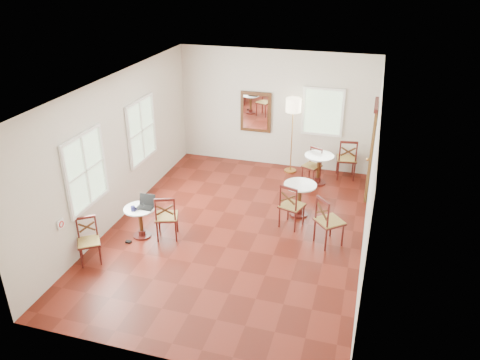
% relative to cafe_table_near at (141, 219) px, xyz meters
% --- Properties ---
extents(ground, '(7.00, 7.00, 0.00)m').
position_rel_cafe_table_near_xyz_m(ground, '(1.73, 0.73, -0.40)').
color(ground, '#5D1910').
rests_on(ground, ground).
extents(room_shell, '(5.02, 7.02, 3.01)m').
position_rel_cafe_table_near_xyz_m(room_shell, '(1.67, 1.00, 1.49)').
color(room_shell, beige).
rests_on(room_shell, ground).
extents(cafe_table_near, '(0.61, 0.61, 0.64)m').
position_rel_cafe_table_near_xyz_m(cafe_table_near, '(0.00, 0.00, 0.00)').
color(cafe_table_near, '#4A1612').
rests_on(cafe_table_near, ground).
extents(cafe_table_mid, '(0.69, 0.69, 0.73)m').
position_rel_cafe_table_near_xyz_m(cafe_table_mid, '(2.84, 1.73, 0.05)').
color(cafe_table_mid, '#4A1612').
rests_on(cafe_table_mid, ground).
extents(cafe_table_back, '(0.70, 0.70, 0.74)m').
position_rel_cafe_table_near_xyz_m(cafe_table_back, '(3.02, 3.37, 0.06)').
color(cafe_table_back, '#4A1612').
rests_on(cafe_table_back, ground).
extents(chair_near_a, '(0.56, 0.56, 0.95)m').
position_rel_cafe_table_near_xyz_m(chair_near_a, '(0.51, 0.10, 0.07)').
color(chair_near_a, '#4A1612').
rests_on(chair_near_a, ground).
extents(chair_near_b, '(0.55, 0.55, 0.85)m').
position_rel_cafe_table_near_xyz_m(chair_near_b, '(-0.51, -1.01, 0.03)').
color(chair_near_b, '#4A1612').
rests_on(chair_near_b, ground).
extents(chair_mid_a, '(0.56, 0.56, 0.96)m').
position_rel_cafe_table_near_xyz_m(chair_mid_a, '(2.76, 1.20, 0.08)').
color(chair_mid_a, '#4A1612').
rests_on(chair_mid_a, ground).
extents(chair_mid_b, '(0.66, 0.66, 1.01)m').
position_rel_cafe_table_near_xyz_m(chair_mid_b, '(3.56, 0.76, 0.11)').
color(chair_mid_b, '#4A1612').
rests_on(chair_mid_b, ground).
extents(chair_back_a, '(0.54, 0.54, 1.04)m').
position_rel_cafe_table_near_xyz_m(chair_back_a, '(3.64, 3.87, 0.12)').
color(chair_back_a, '#4A1612').
rests_on(chair_back_a, ground).
extents(chair_back_b, '(0.51, 0.51, 0.84)m').
position_rel_cafe_table_near_xyz_m(chair_back_b, '(2.86, 3.47, 0.02)').
color(chair_back_b, '#4A1612').
rests_on(chair_back_b, ground).
extents(floor_lamp, '(0.37, 0.37, 1.93)m').
position_rel_cafe_table_near_xyz_m(floor_lamp, '(2.25, 3.88, 1.23)').
color(floor_lamp, '#BF8C3F').
rests_on(floor_lamp, ground).
extents(laptop, '(0.33, 0.28, 0.23)m').
position_rel_cafe_table_near_xyz_m(laptop, '(0.11, 0.09, 0.30)').
color(laptop, black).
rests_on(laptop, cafe_table_near).
extents(mouse, '(0.12, 0.10, 0.04)m').
position_rel_cafe_table_near_xyz_m(mouse, '(-0.07, -0.06, 0.26)').
color(mouse, black).
rests_on(mouse, cafe_table_near).
extents(navy_mug, '(0.13, 0.08, 0.10)m').
position_rel_cafe_table_near_xyz_m(navy_mug, '(-0.05, -0.14, 0.29)').
color(navy_mug, black).
rests_on(navy_mug, cafe_table_near).
extents(water_glass, '(0.05, 0.05, 0.09)m').
position_rel_cafe_table_near_xyz_m(water_glass, '(0.09, 0.02, 0.29)').
color(water_glass, white).
rests_on(water_glass, cafe_table_near).
extents(power_adapter, '(0.11, 0.07, 0.04)m').
position_rel_cafe_table_near_xyz_m(power_adapter, '(-0.15, -0.30, -0.38)').
color(power_adapter, black).
rests_on(power_adapter, ground).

